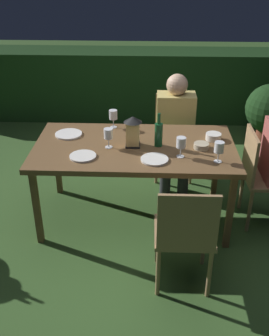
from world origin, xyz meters
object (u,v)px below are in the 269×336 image
object	(u,v)px
dining_table	(134,151)
bowl_olives	(201,146)
wine_glass_c	(181,143)
green_bottle_on_table	(159,134)
bowl_bread	(213,136)
chair_side_right_b	(174,132)
person_in_mustard	(175,126)
plate_b	(69,134)
plate_c	(83,156)
lantern_centerpiece	(133,130)
wine_glass_a	(219,148)
wine_glass_d	(113,116)
plate_a	(155,159)
chair_side_left_b	(185,233)
wine_glass_b	(108,135)
chair_head_far	(261,173)

from	to	relation	value
dining_table	bowl_olives	bearing A→B (deg)	-3.74
wine_glass_c	green_bottle_on_table	bearing A→B (deg)	132.06
bowl_olives	bowl_bread	xyz separation A→B (m)	(0.12, 0.18, 0.01)
chair_side_right_b	person_in_mustard	world-z (taller)	person_in_mustard
plate_b	plate_c	size ratio (longest dim) A/B	1.12
lantern_centerpiece	wine_glass_a	size ratio (longest dim) A/B	1.57
green_bottle_on_table	wine_glass_d	size ratio (longest dim) A/B	1.72
wine_glass_a	plate_a	distance (m)	0.51
wine_glass_c	chair_side_left_b	bearing A→B (deg)	-89.32
dining_table	wine_glass_a	bearing A→B (deg)	-22.06
chair_side_right_b	bowl_bread	size ratio (longest dim) A/B	6.48
plate_a	lantern_centerpiece	bearing A→B (deg)	125.40
chair_side_left_b	wine_glass_b	size ratio (longest dim) A/B	5.15
chair_head_far	plate_a	world-z (taller)	chair_head_far
wine_glass_d	bowl_bread	bearing A→B (deg)	-14.91
chair_side_left_b	wine_glass_a	world-z (taller)	wine_glass_a
green_bottle_on_table	bowl_bread	distance (m)	0.51
chair_side_left_b	wine_glass_b	world-z (taller)	wine_glass_b
chair_head_far	plate_c	size ratio (longest dim) A/B	4.04
plate_b	chair_side_right_b	bearing A→B (deg)	34.22
chair_side_left_b	plate_b	distance (m)	1.46
chair_side_left_b	wine_glass_a	distance (m)	0.75
wine_glass_c	plate_a	xyz separation A→B (m)	(-0.21, -0.07, -0.11)
wine_glass_b	wine_glass_d	distance (m)	0.43
chair_side_right_b	wine_glass_b	bearing A→B (deg)	-123.43
plate_c	bowl_olives	world-z (taller)	bowl_olives
chair_head_far	plate_a	size ratio (longest dim) A/B	3.94
chair_side_right_b	wine_glass_c	world-z (taller)	wine_glass_c
wine_glass_b	wine_glass_a	bearing A→B (deg)	-14.17
person_in_mustard	chair_side_left_b	bearing A→B (deg)	-90.00
chair_side_right_b	person_in_mustard	size ratio (longest dim) A/B	0.76
bowl_olives	wine_glass_c	bearing A→B (deg)	-139.03
wine_glass_b	bowl_olives	bearing A→B (deg)	0.80
person_in_mustard	plate_a	size ratio (longest dim) A/B	5.21
green_bottle_on_table	bowl_olives	size ratio (longest dim) A/B	2.28
bowl_olives	plate_c	bearing A→B (deg)	-168.50
lantern_centerpiece	plate_c	distance (m)	0.47
plate_a	plate_b	size ratio (longest dim) A/B	0.92
wine_glass_a	plate_a	world-z (taller)	wine_glass_a
person_in_mustard	lantern_centerpiece	bearing A→B (deg)	-120.58
plate_b	bowl_bread	bearing A→B (deg)	-2.20
person_in_mustard	chair_head_far	xyz separation A→B (m)	(0.72, -0.66, -0.15)
plate_b	bowl_olives	distance (m)	1.18
wine_glass_b	wine_glass_c	bearing A→B (deg)	-14.12
person_in_mustard	wine_glass_b	size ratio (longest dim) A/B	6.80
person_in_mustard	bowl_olives	size ratio (longest dim) A/B	9.05
wine_glass_d	dining_table	bearing A→B (deg)	-60.84
chair_head_far	lantern_centerpiece	distance (m)	1.18
lantern_centerpiece	wine_glass_d	distance (m)	0.44
chair_head_far	green_bottle_on_table	bearing A→B (deg)	-179.88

